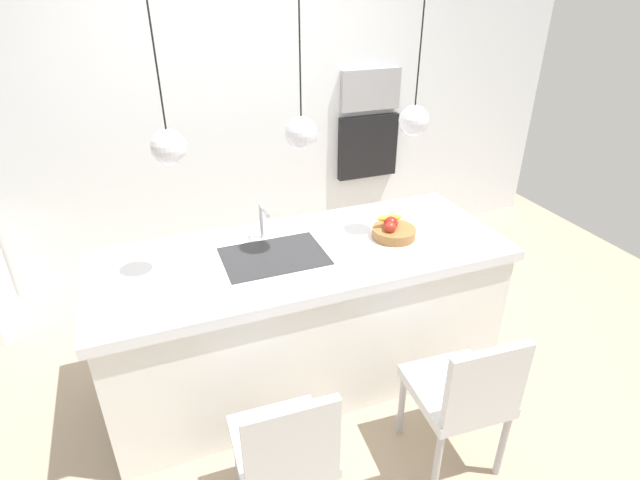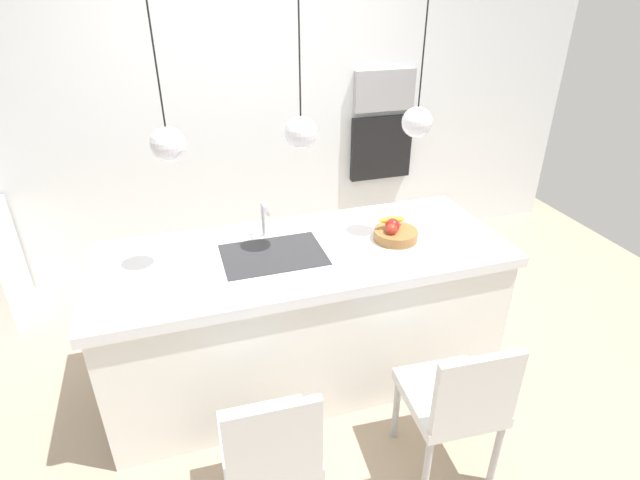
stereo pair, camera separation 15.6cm
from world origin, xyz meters
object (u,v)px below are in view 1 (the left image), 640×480
at_px(microwave, 370,89).
at_px(chair_middle, 464,393).
at_px(oven, 367,147).
at_px(fruit_bowl, 393,230).
at_px(chair_near, 285,450).

height_order(microwave, chair_middle, microwave).
relative_size(oven, chair_middle, 0.65).
height_order(fruit_bowl, oven, oven).
relative_size(microwave, oven, 0.96).
bearing_deg(chair_near, fruit_bowl, 42.38).
distance_m(chair_near, chair_middle, 0.91).
bearing_deg(microwave, chair_near, -122.37).
distance_m(microwave, oven, 0.50).
bearing_deg(oven, chair_middle, -105.07).
distance_m(fruit_bowl, microwave, 1.79).
height_order(microwave, chair_near, microwave).
distance_m(oven, chair_middle, 2.61).
relative_size(oven, chair_near, 0.65).
height_order(microwave, oven, microwave).
height_order(fruit_bowl, microwave, microwave).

